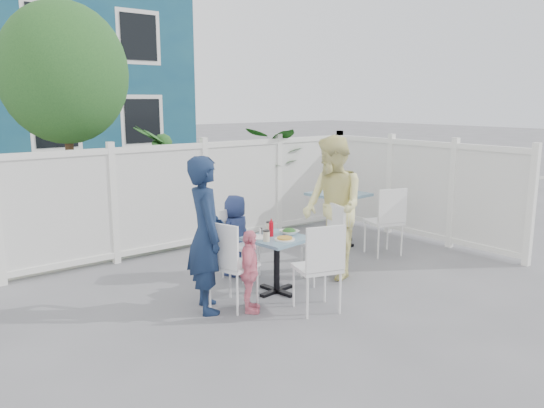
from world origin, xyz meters
TOP-DOWN VIEW (x-y plane):
  - ground at (0.00, 0.00)m, footprint 80.00×80.00m
  - near_sidewalk at (0.00, 3.80)m, footprint 24.00×2.60m
  - street at (0.00, 7.50)m, footprint 24.00×5.00m
  - far_sidewalk at (0.00, 10.60)m, footprint 24.00×1.60m
  - fence_back at (0.10, 2.40)m, footprint 5.86×0.08m
  - fence_right at (3.00, 0.60)m, footprint 0.08×3.66m
  - tree at (-1.60, 3.30)m, footprint 1.80×1.62m
  - utility_cabinet at (-2.38, 4.00)m, footprint 0.75×0.57m
  - potted_shrub_a at (-0.28, 3.10)m, footprint 1.32×1.32m
  - potted_shrub_b at (1.58, 3.00)m, footprint 2.11×2.10m
  - main_table at (-0.33, 0.12)m, footprint 0.71×0.71m
  - spare_table at (1.80, 1.22)m, footprint 0.80×0.80m
  - chair_left at (-1.05, 0.05)m, footprint 0.54×0.55m
  - chair_right at (0.43, 0.06)m, footprint 0.54×0.55m
  - chair_back at (-0.35, 0.91)m, footprint 0.48×0.47m
  - chair_near at (-0.36, -0.65)m, footprint 0.55×0.54m
  - chair_spare at (1.86, 0.30)m, footprint 0.57×0.56m
  - man at (-1.24, 0.18)m, footprint 0.58×0.71m
  - woman at (0.59, 0.14)m, footprint 0.91×1.04m
  - boy at (-0.33, 0.96)m, footprint 0.60×0.49m
  - toddler at (-0.92, -0.16)m, footprint 0.50×0.55m
  - plate_main at (-0.33, -0.03)m, footprint 0.23×0.23m
  - plate_side at (-0.52, 0.23)m, footprint 0.23×0.23m
  - salad_bowl at (-0.14, 0.12)m, footprint 0.22×0.22m
  - coffee_cup_a at (-0.53, 0.06)m, footprint 0.08×0.08m
  - coffee_cup_b at (-0.27, 0.33)m, footprint 0.09×0.09m
  - ketchup_bottle at (-0.35, 0.20)m, footprint 0.05×0.05m
  - salt_shaker at (-0.40, 0.34)m, footprint 0.03×0.03m
  - pepper_shaker at (-0.36, 0.37)m, footprint 0.03×0.03m

SIDE VIEW (x-z plane):
  - ground at x=0.00m, z-range 0.00..0.00m
  - street at x=0.00m, z-range 0.00..0.01m
  - near_sidewalk at x=0.00m, z-range 0.00..0.01m
  - far_sidewalk at x=0.00m, z-range 0.00..0.01m
  - toddler at x=-0.92m, z-range 0.00..0.90m
  - chair_back at x=-0.35m, z-range 0.07..0.95m
  - main_table at x=-0.33m, z-range 0.18..0.85m
  - boy at x=-0.33m, z-range 0.00..1.05m
  - chair_right at x=0.43m, z-range 0.08..1.04m
  - chair_left at x=-1.05m, z-range 0.08..1.05m
  - chair_near at x=-0.36m, z-range 0.08..1.05m
  - chair_spare at x=1.86m, z-range 0.08..1.08m
  - spare_table at x=1.80m, z-range 0.22..1.03m
  - utility_cabinet at x=-2.38m, z-range 0.00..1.33m
  - plate_main at x=-0.33m, z-range 0.67..0.68m
  - plate_side at x=-0.52m, z-range 0.67..0.68m
  - salad_bowl at x=-0.14m, z-range 0.67..0.72m
  - pepper_shaker at x=-0.36m, z-range 0.67..0.74m
  - salt_shaker at x=-0.40m, z-range 0.67..0.74m
  - coffee_cup_a at x=-0.53m, z-range 0.67..0.78m
  - coffee_cup_b at x=-0.27m, z-range 0.67..0.80m
  - ketchup_bottle at x=-0.35m, z-range 0.67..0.83m
  - fence_right at x=3.00m, z-range -0.02..1.58m
  - fence_back at x=0.10m, z-range -0.02..1.58m
  - man at x=-1.24m, z-range 0.00..1.67m
  - potted_shrub_b at x=1.58m, z-range 0.00..1.77m
  - woman at x=0.59m, z-range 0.00..1.80m
  - potted_shrub_a at x=-0.28m, z-range 0.00..1.83m
  - tree at x=-1.60m, z-range 0.80..4.39m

